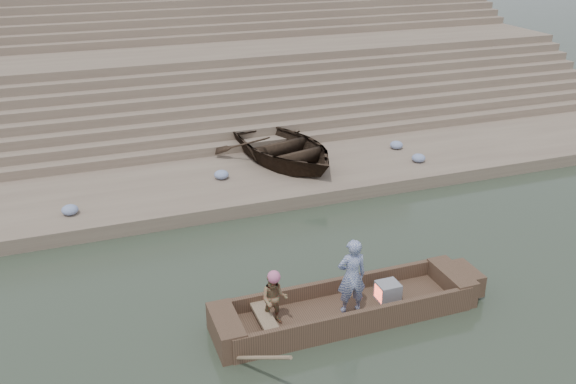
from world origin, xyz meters
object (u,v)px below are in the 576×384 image
rowing_man (274,299)px  television (387,291)px  standing_man (352,276)px  beached_rowboat (283,147)px  main_rowboat (345,313)px

rowing_man → television: size_ratio=2.45×
standing_man → television: size_ratio=3.60×
rowing_man → beached_rowboat: 8.44m
standing_man → beached_rowboat: 8.16m
main_rowboat → rowing_man: bearing=178.3°
main_rowboat → rowing_man: size_ratio=4.45×
main_rowboat → beached_rowboat: size_ratio=1.06×
standing_man → television: bearing=-168.0°
main_rowboat → rowing_man: 1.69m
rowing_man → main_rowboat: bearing=18.7°
rowing_man → beached_rowboat: beached_rowboat is taller
standing_man → television: 1.11m
standing_man → television: standing_man is taller
standing_man → beached_rowboat: standing_man is taller
standing_man → television: (0.91, 0.10, -0.63)m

